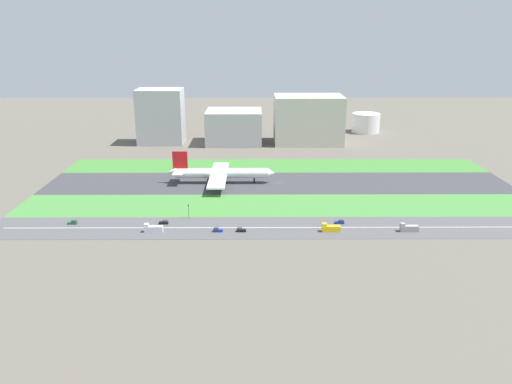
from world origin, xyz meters
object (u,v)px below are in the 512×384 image
(car_3, at_px, (340,222))
(fuel_tank_east, at_px, (366,123))
(truck_1, at_px, (331,228))
(car_0, at_px, (164,222))
(airliner, at_px, (219,173))
(office_tower, at_px, (308,120))
(truck_0, at_px, (409,228))
(car_2, at_px, (73,222))
(truck_2, at_px, (153,229))
(fuel_tank_centre, at_px, (330,124))
(car_4, at_px, (241,230))
(terminal_building, at_px, (161,116))
(fuel_tank_west, at_px, (296,124))
(car_1, at_px, (217,230))
(traffic_light, at_px, (188,210))
(hangar_building, at_px, (234,127))

(car_3, distance_m, fuel_tank_east, 234.93)
(truck_1, height_order, car_0, truck_1)
(airliner, distance_m, office_tower, 132.07)
(truck_0, relative_size, car_2, 1.91)
(truck_1, bearing_deg, truck_2, 0.00)
(truck_0, distance_m, fuel_tank_centre, 237.09)
(airliner, xyz_separation_m, office_tower, (65.40, 114.00, 13.03))
(truck_1, xyz_separation_m, car_4, (-41.60, 0.00, -0.75))
(terminal_building, height_order, fuel_tank_east, terminal_building)
(office_tower, bearing_deg, fuel_tank_west, 97.12)
(truck_1, bearing_deg, car_3, -121.08)
(car_3, height_order, car_0, same)
(car_1, distance_m, car_2, 70.92)
(truck_2, bearing_deg, car_2, -13.88)
(truck_0, xyz_separation_m, fuel_tank_west, (-32.97, 237.00, 5.42))
(truck_2, height_order, terminal_building, terminal_building)
(traffic_light, height_order, hangar_building, hangar_building)
(fuel_tank_west, distance_m, fuel_tank_centre, 30.54)
(car_0, distance_m, fuel_tank_west, 241.47)
(traffic_light, bearing_deg, car_2, -171.69)
(car_4, height_order, fuel_tank_centre, fuel_tank_centre)
(car_3, relative_size, car_1, 1.00)
(car_1, xyz_separation_m, terminal_building, (-58.25, 192.00, 21.02))
(truck_0, bearing_deg, hangar_building, -65.46)
(hangar_building, bearing_deg, car_2, -111.38)
(truck_0, relative_size, truck_2, 1.00)
(car_4, height_order, terminal_building, terminal_building)
(truck_1, relative_size, traffic_light, 1.17)
(truck_1, relative_size, fuel_tank_centre, 0.34)
(airliner, bearing_deg, office_tower, 60.16)
(truck_0, xyz_separation_m, office_tower, (-27.35, 192.00, 17.59))
(car_0, xyz_separation_m, fuel_tank_east, (144.88, 227.00, 7.60))
(car_3, height_order, office_tower, office_tower)
(truck_0, height_order, office_tower, office_tower)
(truck_0, relative_size, fuel_tank_east, 0.34)
(traffic_light, xyz_separation_m, fuel_tank_centre, (101.70, 219.01, 3.62))
(office_tower, bearing_deg, fuel_tank_centre, 61.04)
(truck_0, distance_m, car_2, 159.22)
(car_3, distance_m, truck_1, 11.70)
(office_tower, bearing_deg, traffic_light, -113.81)
(car_0, bearing_deg, car_3, 0.00)
(car_2, xyz_separation_m, office_tower, (131.56, 182.00, 18.34))
(car_3, distance_m, fuel_tank_west, 227.10)
(fuel_tank_centre, height_order, fuel_tank_east, fuel_tank_east)
(car_3, bearing_deg, car_2, 180.00)
(truck_2, height_order, hangar_building, hangar_building)
(truck_1, xyz_separation_m, car_1, (-52.44, 0.00, -0.75))
(hangar_building, bearing_deg, fuel_tank_west, 39.44)
(car_2, bearing_deg, airliner, 45.78)
(car_0, xyz_separation_m, fuel_tank_centre, (112.63, 227.00, 6.99))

